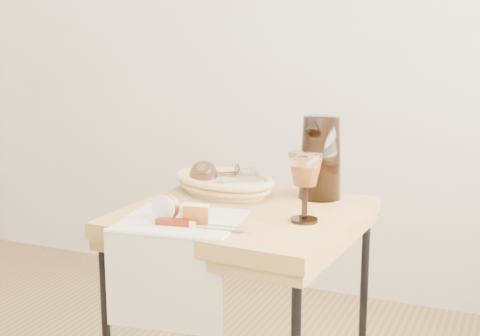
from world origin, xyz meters
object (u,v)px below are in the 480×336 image
at_px(goblet_lying_b, 236,180).
at_px(pitcher, 321,158).
at_px(bread_basket, 224,185).
at_px(goblet_lying_a, 218,174).
at_px(table_knife, 197,224).
at_px(wine_goblet, 305,187).
at_px(apple_half, 168,206).
at_px(tea_towel, 181,221).

bearing_deg(goblet_lying_b, pitcher, -33.02).
xyz_separation_m(bread_basket, goblet_lying_a, (-0.03, 0.01, 0.03)).
relative_size(goblet_lying_b, table_knife, 0.52).
bearing_deg(wine_goblet, pitcher, 98.23).
relative_size(bread_basket, goblet_lying_b, 2.55).
bearing_deg(table_knife, bread_basket, 95.17).
xyz_separation_m(pitcher, table_knife, (-0.19, -0.43, -0.11)).
height_order(goblet_lying_a, apple_half, goblet_lying_a).
bearing_deg(pitcher, goblet_lying_b, -167.58).
bearing_deg(tea_towel, bread_basket, 85.57).
height_order(wine_goblet, apple_half, wine_goblet).
xyz_separation_m(tea_towel, goblet_lying_b, (0.02, 0.30, 0.05)).
distance_m(pitcher, wine_goblet, 0.26).
bearing_deg(bread_basket, goblet_lying_a, 171.51).
xyz_separation_m(pitcher, apple_half, (-0.29, -0.39, -0.08)).
relative_size(goblet_lying_a, wine_goblet, 0.76).
height_order(goblet_lying_b, apple_half, goblet_lying_b).
relative_size(tea_towel, goblet_lying_a, 2.15).
xyz_separation_m(bread_basket, wine_goblet, (0.31, -0.19, 0.06)).
xyz_separation_m(bread_basket, pitcher, (0.28, 0.07, 0.09)).
bearing_deg(goblet_lying_a, goblet_lying_b, 119.87).
height_order(goblet_lying_b, table_knife, goblet_lying_b).
bearing_deg(goblet_lying_b, wine_goblet, -85.47).
bearing_deg(apple_half, table_knife, -14.94).
bearing_deg(tea_towel, pitcher, 47.83).
relative_size(wine_goblet, apple_half, 2.48).
xyz_separation_m(tea_towel, pitcher, (0.26, 0.38, 0.12)).
xyz_separation_m(bread_basket, apple_half, (-0.01, -0.32, 0.01)).
distance_m(goblet_lying_b, wine_goblet, 0.32).
relative_size(goblet_lying_b, pitcher, 0.42).
relative_size(goblet_lying_a, apple_half, 1.89).
xyz_separation_m(goblet_lying_b, table_knife, (0.05, -0.34, -0.03)).
relative_size(pitcher, table_knife, 1.23).
bearing_deg(wine_goblet, tea_towel, -156.87).
bearing_deg(pitcher, wine_goblet, -89.30).
bearing_deg(bread_basket, goblet_lying_b, -3.73).
xyz_separation_m(goblet_lying_a, table_knife, (0.12, -0.37, -0.04)).
bearing_deg(pitcher, apple_half, -134.15).
xyz_separation_m(apple_half, table_knife, (0.10, -0.03, -0.03)).
distance_m(tea_towel, goblet_lying_a, 0.34).
bearing_deg(tea_towel, wine_goblet, 14.80).
distance_m(goblet_lying_a, table_knife, 0.39).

